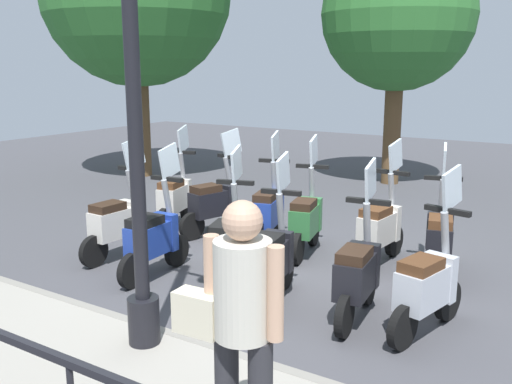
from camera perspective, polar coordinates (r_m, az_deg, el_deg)
name	(u,v)px	position (r m, az deg, el deg)	size (l,w,h in m)	color
ground_plane	(282,273)	(6.91, 2.65, -8.09)	(28.00, 28.00, 0.00)	#424247
lamp_post_near	(135,133)	(4.54, -11.97, 5.83)	(0.26, 0.90, 4.02)	black
pedestrian_with_bag	(239,317)	(3.20, -1.69, -12.41)	(0.34, 0.65, 1.59)	#28282D
tree_distant	(398,15)	(12.24, 14.02, 16.79)	(3.07, 3.07, 4.98)	brown
scooter_near_0	(428,285)	(5.47, 16.81, -8.87)	(1.22, 0.50, 1.54)	black
scooter_near_1	(358,273)	(5.62, 10.15, -7.96)	(1.23, 0.44, 1.54)	black
scooter_near_2	(271,259)	(5.93, 1.54, -6.67)	(1.23, 0.47, 1.54)	black
scooter_near_3	(229,244)	(6.41, -2.76, -5.18)	(1.20, 0.55, 1.54)	black
scooter_near_4	(154,237)	(6.74, -10.18, -4.48)	(1.23, 0.44, 1.54)	black
scooter_near_5	(117,222)	(7.49, -13.69, -2.94)	(1.23, 0.44, 1.54)	black
scooter_far_0	(439,237)	(6.97, 17.86, -4.33)	(1.21, 0.52, 1.54)	black
scooter_far_1	(380,227)	(7.21, 12.33, -3.45)	(1.23, 0.44, 1.54)	black
scooter_far_2	(306,219)	(7.45, 5.05, -2.69)	(1.22, 0.50, 1.54)	black
scooter_far_3	(269,210)	(7.86, 1.26, -1.84)	(1.21, 0.52, 1.54)	black
scooter_far_4	(214,203)	(8.33, -4.21, -1.06)	(1.21, 0.53, 1.54)	black
scooter_far_5	(176,197)	(8.74, -8.05, -0.50)	(1.21, 0.52, 1.54)	black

